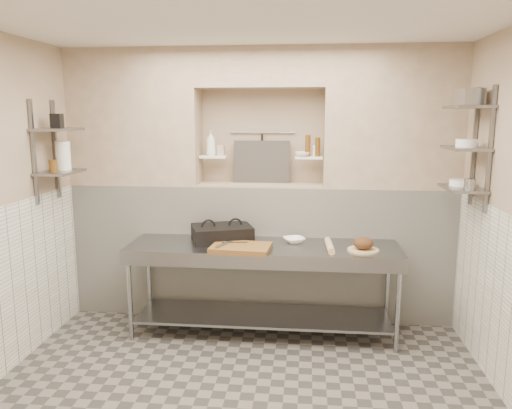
# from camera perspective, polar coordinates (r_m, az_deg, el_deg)

# --- Properties ---
(floor) EXTENTS (4.00, 3.90, 0.10)m
(floor) POSITION_cam_1_polar(r_m,az_deg,el_deg) (4.10, -1.96, -22.03)
(floor) COLOR #635E58
(floor) RESTS_ON ground
(ceiling) EXTENTS (4.00, 3.90, 0.10)m
(ceiling) POSITION_cam_1_polar(r_m,az_deg,el_deg) (3.54, -2.26, 21.88)
(ceiling) COLOR silver
(ceiling) RESTS_ON ground
(wall_back) EXTENTS (4.00, 0.10, 2.80)m
(wall_back) POSITION_cam_1_polar(r_m,az_deg,el_deg) (5.50, 0.78, 2.55)
(wall_back) COLOR tan
(wall_back) RESTS_ON ground
(wall_front) EXTENTS (4.00, 0.10, 2.80)m
(wall_front) POSITION_cam_1_polar(r_m,az_deg,el_deg) (1.68, -11.94, -16.01)
(wall_front) COLOR tan
(wall_front) RESTS_ON ground
(backwall_lower) EXTENTS (4.00, 0.40, 1.40)m
(backwall_lower) POSITION_cam_1_polar(r_m,az_deg,el_deg) (5.40, 0.52, -5.20)
(backwall_lower) COLOR white
(backwall_lower) RESTS_ON floor
(alcove_sill) EXTENTS (1.30, 0.40, 0.02)m
(alcove_sill) POSITION_cam_1_polar(r_m,az_deg,el_deg) (5.25, 0.54, 2.29)
(alcove_sill) COLOR tan
(alcove_sill) RESTS_ON backwall_lower
(backwall_pillar_left) EXTENTS (1.35, 0.40, 1.40)m
(backwall_pillar_left) POSITION_cam_1_polar(r_m,az_deg,el_deg) (5.49, -13.57, 9.58)
(backwall_pillar_left) COLOR tan
(backwall_pillar_left) RESTS_ON backwall_lower
(backwall_pillar_right) EXTENTS (1.35, 0.40, 1.40)m
(backwall_pillar_right) POSITION_cam_1_polar(r_m,az_deg,el_deg) (5.25, 15.32, 9.49)
(backwall_pillar_right) COLOR tan
(backwall_pillar_right) RESTS_ON backwall_lower
(backwall_header) EXTENTS (1.30, 0.40, 0.40)m
(backwall_header) POSITION_cam_1_polar(r_m,az_deg,el_deg) (5.22, 0.56, 15.34)
(backwall_header) COLOR tan
(backwall_header) RESTS_ON backwall_lower
(alcove_shelf_left) EXTENTS (0.28, 0.16, 0.02)m
(alcove_shelf_left) POSITION_cam_1_polar(r_m,az_deg,el_deg) (5.29, -4.88, 5.47)
(alcove_shelf_left) COLOR white
(alcove_shelf_left) RESTS_ON backwall_lower
(alcove_shelf_right) EXTENTS (0.28, 0.16, 0.02)m
(alcove_shelf_right) POSITION_cam_1_polar(r_m,az_deg,el_deg) (5.20, 6.06, 5.37)
(alcove_shelf_right) COLOR white
(alcove_shelf_right) RESTS_ON backwall_lower
(utensil_rail) EXTENTS (0.70, 0.02, 0.02)m
(utensil_rail) POSITION_cam_1_polar(r_m,az_deg,el_deg) (5.37, 0.72, 8.25)
(utensil_rail) COLOR gray
(utensil_rail) RESTS_ON wall_back
(hanging_steel) EXTENTS (0.02, 0.02, 0.30)m
(hanging_steel) POSITION_cam_1_polar(r_m,az_deg,el_deg) (5.36, 0.69, 6.43)
(hanging_steel) COLOR black
(hanging_steel) RESTS_ON utensil_rail
(splash_panel) EXTENTS (0.60, 0.08, 0.45)m
(splash_panel) POSITION_cam_1_polar(r_m,az_deg,el_deg) (5.32, 0.64, 4.89)
(splash_panel) COLOR #383330
(splash_panel) RESTS_ON alcove_sill
(shelf_rail_left_a) EXTENTS (0.03, 0.03, 0.95)m
(shelf_rail_left_a) POSITION_cam_1_polar(r_m,az_deg,el_deg) (5.30, -21.92, 5.87)
(shelf_rail_left_a) COLOR slate
(shelf_rail_left_a) RESTS_ON wall_left
(shelf_rail_left_b) EXTENTS (0.03, 0.03, 0.95)m
(shelf_rail_left_b) POSITION_cam_1_polar(r_m,az_deg,el_deg) (4.95, -24.06, 5.46)
(shelf_rail_left_b) COLOR slate
(shelf_rail_left_b) RESTS_ON wall_left
(wall_shelf_left_lower) EXTENTS (0.30, 0.50, 0.02)m
(wall_shelf_left_lower) POSITION_cam_1_polar(r_m,az_deg,el_deg) (5.07, -21.46, 3.46)
(wall_shelf_left_lower) COLOR slate
(wall_shelf_left_lower) RESTS_ON wall_left
(wall_shelf_left_upper) EXTENTS (0.30, 0.50, 0.03)m
(wall_shelf_left_upper) POSITION_cam_1_polar(r_m,az_deg,el_deg) (5.05, -21.76, 7.98)
(wall_shelf_left_upper) COLOR slate
(wall_shelf_left_upper) RESTS_ON wall_left
(shelf_rail_right_a) EXTENTS (0.03, 0.03, 1.05)m
(shelf_rail_right_a) POSITION_cam_1_polar(r_m,az_deg,el_deg) (4.92, 23.65, 6.05)
(shelf_rail_right_a) COLOR slate
(shelf_rail_right_a) RESTS_ON wall_right
(shelf_rail_right_b) EXTENTS (0.03, 0.03, 1.05)m
(shelf_rail_right_b) POSITION_cam_1_polar(r_m,az_deg,el_deg) (4.54, 25.17, 5.66)
(shelf_rail_right_b) COLOR slate
(shelf_rail_right_b) RESTS_ON wall_right
(wall_shelf_right_lower) EXTENTS (0.30, 0.50, 0.02)m
(wall_shelf_right_lower) POSITION_cam_1_polar(r_m,az_deg,el_deg) (4.72, 22.52, 1.72)
(wall_shelf_right_lower) COLOR slate
(wall_shelf_right_lower) RESTS_ON wall_right
(wall_shelf_right_mid) EXTENTS (0.30, 0.50, 0.02)m
(wall_shelf_right_mid) POSITION_cam_1_polar(r_m,az_deg,el_deg) (4.69, 22.81, 5.95)
(wall_shelf_right_mid) COLOR slate
(wall_shelf_right_mid) RESTS_ON wall_right
(wall_shelf_right_upper) EXTENTS (0.30, 0.50, 0.03)m
(wall_shelf_right_upper) POSITION_cam_1_polar(r_m,az_deg,el_deg) (4.68, 23.11, 10.22)
(wall_shelf_right_upper) COLOR slate
(wall_shelf_right_upper) RESTS_ON wall_right
(prep_table) EXTENTS (2.60, 0.70, 0.90)m
(prep_table) POSITION_cam_1_polar(r_m,az_deg,el_deg) (4.87, 0.79, -7.64)
(prep_table) COLOR gray
(prep_table) RESTS_ON floor
(panini_press) EXTENTS (0.67, 0.58, 0.16)m
(panini_press) POSITION_cam_1_polar(r_m,az_deg,el_deg) (4.95, -3.90, -3.32)
(panini_press) COLOR black
(panini_press) RESTS_ON prep_table
(cutting_board) EXTENTS (0.57, 0.42, 0.05)m
(cutting_board) POSITION_cam_1_polar(r_m,az_deg,el_deg) (4.62, -1.74, -4.98)
(cutting_board) COLOR brown
(cutting_board) RESTS_ON prep_table
(knife_blade) EXTENTS (0.25, 0.07, 0.01)m
(knife_blade) POSITION_cam_1_polar(r_m,az_deg,el_deg) (4.71, -2.44, -4.38)
(knife_blade) COLOR gray
(knife_blade) RESTS_ON cutting_board
(tongs) EXTENTS (0.13, 0.26, 0.03)m
(tongs) POSITION_cam_1_polar(r_m,az_deg,el_deg) (4.62, -3.69, -4.55)
(tongs) COLOR gray
(tongs) RESTS_ON cutting_board
(mixing_bowl) EXTENTS (0.27, 0.27, 0.05)m
(mixing_bowl) POSITION_cam_1_polar(r_m,az_deg,el_deg) (4.91, 4.37, -4.06)
(mixing_bowl) COLOR white
(mixing_bowl) RESTS_ON prep_table
(rolling_pin) EXTENTS (0.08, 0.43, 0.07)m
(rolling_pin) POSITION_cam_1_polar(r_m,az_deg,el_deg) (4.71, 8.41, -4.69)
(rolling_pin) COLOR #DEC386
(rolling_pin) RESTS_ON prep_table
(bread_board) EXTENTS (0.29, 0.29, 0.02)m
(bread_board) POSITION_cam_1_polar(r_m,az_deg,el_deg) (4.71, 12.14, -5.09)
(bread_board) COLOR #DEC386
(bread_board) RESTS_ON prep_table
(bread_loaf) EXTENTS (0.19, 0.19, 0.11)m
(bread_loaf) POSITION_cam_1_polar(r_m,az_deg,el_deg) (4.70, 12.17, -4.34)
(bread_loaf) COLOR #4C2D19
(bread_loaf) RESTS_ON bread_board
(bottle_soap) EXTENTS (0.13, 0.13, 0.26)m
(bottle_soap) POSITION_cam_1_polar(r_m,az_deg,el_deg) (5.27, -5.17, 7.00)
(bottle_soap) COLOR white
(bottle_soap) RESTS_ON alcove_shelf_left
(jar_alcove) EXTENTS (0.07, 0.07, 0.11)m
(jar_alcove) POSITION_cam_1_polar(r_m,az_deg,el_deg) (5.28, -4.05, 6.20)
(jar_alcove) COLOR tan
(jar_alcove) RESTS_ON alcove_shelf_left
(bowl_alcove) EXTENTS (0.17, 0.17, 0.05)m
(bowl_alcove) POSITION_cam_1_polar(r_m,az_deg,el_deg) (5.17, 5.29, 5.76)
(bowl_alcove) COLOR white
(bowl_alcove) RESTS_ON alcove_shelf_right
(condiment_a) EXTENTS (0.05, 0.05, 0.19)m
(condiment_a) POSITION_cam_1_polar(r_m,az_deg,el_deg) (5.18, 7.05, 6.55)
(condiment_a) COLOR #533210
(condiment_a) RESTS_ON alcove_shelf_right
(condiment_b) EXTENTS (0.05, 0.05, 0.22)m
(condiment_b) POSITION_cam_1_polar(r_m,az_deg,el_deg) (5.18, 5.95, 6.70)
(condiment_b) COLOR #533210
(condiment_b) RESTS_ON alcove_shelf_right
(condiment_c) EXTENTS (0.07, 0.07, 0.11)m
(condiment_c) POSITION_cam_1_polar(r_m,az_deg,el_deg) (5.22, 6.79, 6.14)
(condiment_c) COLOR white
(condiment_c) RESTS_ON alcove_shelf_right
(jug_left) EXTENTS (0.14, 0.14, 0.27)m
(jug_left) POSITION_cam_1_polar(r_m,az_deg,el_deg) (5.13, -21.17, 5.22)
(jug_left) COLOR white
(jug_left) RESTS_ON wall_shelf_left_lower
(jar_left) EXTENTS (0.08, 0.08, 0.12)m
(jar_left) POSITION_cam_1_polar(r_m,az_deg,el_deg) (4.95, -22.19, 4.09)
(jar_left) COLOR #533210
(jar_left) RESTS_ON wall_shelf_left_lower
(box_left_upper) EXTENTS (0.10, 0.10, 0.13)m
(box_left_upper) POSITION_cam_1_polar(r_m,az_deg,el_deg) (5.05, -21.80, 8.87)
(box_left_upper) COLOR black
(box_left_upper) RESTS_ON wall_shelf_left_upper
(bowl_right) EXTENTS (0.18, 0.18, 0.06)m
(bowl_right) POSITION_cam_1_polar(r_m,az_deg,el_deg) (4.79, 22.28, 2.33)
(bowl_right) COLOR white
(bowl_right) RESTS_ON wall_shelf_right_lower
(canister_right) EXTENTS (0.10, 0.10, 0.10)m
(canister_right) POSITION_cam_1_polar(r_m,az_deg,el_deg) (4.54, 23.23, 2.12)
(canister_right) COLOR gray
(canister_right) RESTS_ON wall_shelf_right_lower
(bowl_right_mid) EXTENTS (0.18, 0.18, 0.07)m
(bowl_right_mid) POSITION_cam_1_polar(r_m,az_deg,el_deg) (4.66, 22.94, 6.48)
(bowl_right_mid) COLOR white
(bowl_right_mid) RESTS_ON wall_shelf_right_mid
(basket_right) EXTENTS (0.22, 0.25, 0.14)m
(basket_right) POSITION_cam_1_polar(r_m,az_deg,el_deg) (4.68, 23.18, 11.24)
(basket_right) COLOR gray
(basket_right) RESTS_ON wall_shelf_right_upper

